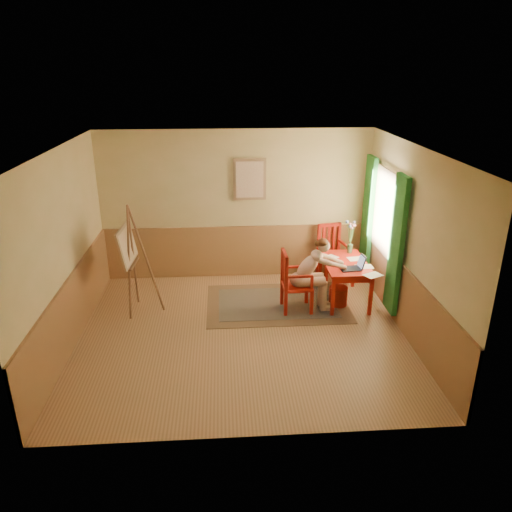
{
  "coord_description": "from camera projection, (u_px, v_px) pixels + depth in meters",
  "views": [
    {
      "loc": [
        -0.25,
        -6.54,
        3.84
      ],
      "look_at": [
        0.25,
        0.55,
        1.05
      ],
      "focal_mm": 34.21,
      "sensor_mm": 36.0,
      "label": 1
    }
  ],
  "objects": [
    {
      "name": "figure",
      "position": [
        312.0,
        271.0,
        7.97
      ],
      "size": [
        0.93,
        0.4,
        1.26
      ],
      "color": "beige",
      "rests_on": "room"
    },
    {
      "name": "papers",
      "position": [
        355.0,
        264.0,
        8.18
      ],
      "size": [
        0.87,
        1.12,
        0.0
      ],
      "color": "white",
      "rests_on": "table"
    },
    {
      "name": "wall_portrait",
      "position": [
        250.0,
        179.0,
        8.86
      ],
      "size": [
        0.6,
        0.05,
        0.76
      ],
      "color": "#9E7B59",
      "rests_on": "room"
    },
    {
      "name": "easel",
      "position": [
        129.0,
        250.0,
        7.8
      ],
      "size": [
        0.63,
        0.82,
        1.84
      ],
      "color": "#8F6241",
      "rests_on": "room"
    },
    {
      "name": "vase",
      "position": [
        350.0,
        238.0,
        8.61
      ],
      "size": [
        0.19,
        0.29,
        0.58
      ],
      "color": "#3F724C",
      "rests_on": "table"
    },
    {
      "name": "room",
      "position": [
        241.0,
        248.0,
        6.98
      ],
      "size": [
        5.04,
        4.54,
        2.84
      ],
      "color": "tan",
      "rests_on": "ground"
    },
    {
      "name": "laptop",
      "position": [
        354.0,
        266.0,
        7.98
      ],
      "size": [
        0.41,
        0.27,
        0.23
      ],
      "color": "#1E2338",
      "rests_on": "table"
    },
    {
      "name": "window",
      "position": [
        382.0,
        224.0,
        8.18
      ],
      "size": [
        0.12,
        2.01,
        2.2
      ],
      "color": "white",
      "rests_on": "room"
    },
    {
      "name": "chair_left",
      "position": [
        294.0,
        282.0,
        8.01
      ],
      "size": [
        0.5,
        0.48,
        1.04
      ],
      "color": "red",
      "rests_on": "room"
    },
    {
      "name": "chair_back",
      "position": [
        332.0,
        252.0,
        9.25
      ],
      "size": [
        0.55,
        0.56,
        1.05
      ],
      "color": "red",
      "rests_on": "room"
    },
    {
      "name": "wainscot",
      "position": [
        240.0,
        282.0,
        8.05
      ],
      "size": [
        5.0,
        4.5,
        1.0
      ],
      "color": "#AC7A4C",
      "rests_on": "room"
    },
    {
      "name": "rug",
      "position": [
        277.0,
        303.0,
        8.41
      ],
      "size": [
        2.4,
        1.6,
        0.02
      ],
      "color": "#8C7251",
      "rests_on": "room"
    },
    {
      "name": "table",
      "position": [
        345.0,
        267.0,
        8.31
      ],
      "size": [
        0.72,
        1.2,
        0.72
      ],
      "color": "red",
      "rests_on": "room"
    },
    {
      "name": "wastebasket",
      "position": [
        338.0,
        296.0,
        8.31
      ],
      "size": [
        0.34,
        0.34,
        0.33
      ],
      "primitive_type": "cylinder",
      "rotation": [
        0.0,
        0.0,
        0.09
      ],
      "color": "#A32516",
      "rests_on": "room"
    }
  ]
}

